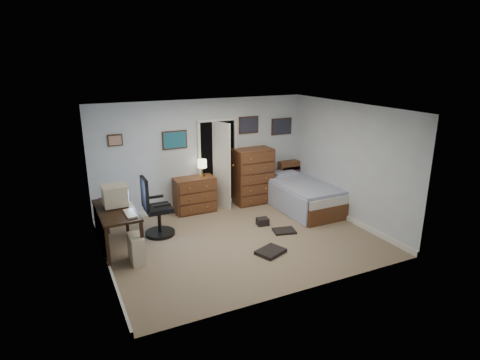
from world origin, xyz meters
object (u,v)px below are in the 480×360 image
object	(u,v)px
bed	(301,195)
office_chair	(155,213)
computer_desk	(111,220)
low_dresser	(195,195)
tall_dresser	(253,176)

from	to	relation	value
bed	office_chair	bearing A→B (deg)	-179.96
computer_desk	office_chair	size ratio (longest dim) A/B	1.17
computer_desk	bed	size ratio (longest dim) A/B	0.67
low_dresser	bed	world-z (taller)	low_dresser
computer_desk	low_dresser	bearing A→B (deg)	31.26
tall_dresser	office_chair	bearing A→B (deg)	-162.69
computer_desk	tall_dresser	world-z (taller)	tall_dresser
low_dresser	bed	bearing A→B (deg)	-19.84
computer_desk	bed	bearing A→B (deg)	4.26
computer_desk	tall_dresser	distance (m)	3.66
low_dresser	tall_dresser	bearing A→B (deg)	-0.17
office_chair	bed	xyz separation A→B (m)	(3.41, 0.02, -0.14)
office_chair	low_dresser	xyz separation A→B (m)	(1.12, 0.88, -0.06)
office_chair	tall_dresser	bearing A→B (deg)	18.90
computer_desk	tall_dresser	xyz separation A→B (m)	(3.45, 1.22, 0.04)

